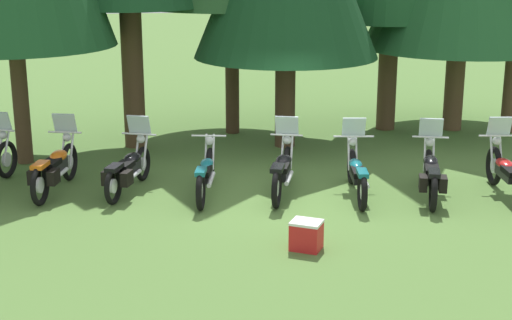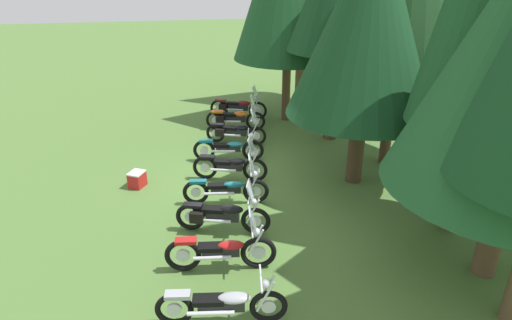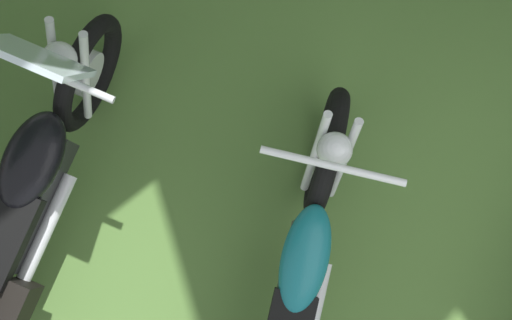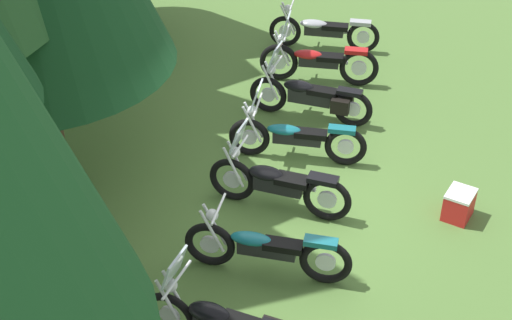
% 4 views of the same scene
% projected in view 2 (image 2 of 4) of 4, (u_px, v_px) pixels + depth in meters
% --- Properties ---
extents(ground_plane, '(80.00, 80.00, 0.00)m').
position_uv_depth(ground_plane, '(232.00, 179.00, 13.02)').
color(ground_plane, '#4C7033').
extents(motorcycle_0, '(1.02, 2.26, 1.39)m').
position_uv_depth(motorcycle_0, '(238.00, 107.00, 17.93)').
color(motorcycle_0, black).
rests_on(motorcycle_0, ground_plane).
extents(motorcycle_1, '(0.91, 2.23, 1.38)m').
position_uv_depth(motorcycle_1, '(235.00, 118.00, 16.65)').
color(motorcycle_1, black).
rests_on(motorcycle_1, ground_plane).
extents(motorcycle_2, '(1.03, 2.06, 1.35)m').
position_uv_depth(motorcycle_2, '(235.00, 131.00, 15.42)').
color(motorcycle_2, black).
rests_on(motorcycle_2, ground_plane).
extents(motorcycle_3, '(0.73, 2.27, 1.01)m').
position_uv_depth(motorcycle_3, '(229.00, 148.00, 14.09)').
color(motorcycle_3, black).
rests_on(motorcycle_3, ground_plane).
extents(motorcycle_4, '(0.87, 2.15, 1.38)m').
position_uv_depth(motorcycle_4, '(231.00, 166.00, 12.78)').
color(motorcycle_4, black).
rests_on(motorcycle_4, ground_plane).
extents(motorcycle_5, '(0.77, 2.28, 1.36)m').
position_uv_depth(motorcycle_5, '(227.00, 189.00, 11.54)').
color(motorcycle_5, black).
rests_on(motorcycle_5, ground_plane).
extents(motorcycle_6, '(0.97, 2.21, 1.36)m').
position_uv_depth(motorcycle_6, '(222.00, 215.00, 10.30)').
color(motorcycle_6, black).
rests_on(motorcycle_6, ground_plane).
extents(motorcycle_7, '(0.76, 2.32, 1.39)m').
position_uv_depth(motorcycle_7, '(222.00, 250.00, 9.02)').
color(motorcycle_7, black).
rests_on(motorcycle_7, ground_plane).
extents(motorcycle_8, '(0.72, 2.33, 1.00)m').
position_uv_depth(motorcycle_8, '(222.00, 304.00, 7.66)').
color(motorcycle_8, black).
rests_on(motorcycle_8, ground_plane).
extents(pine_tree_4, '(4.12, 4.12, 7.00)m').
position_uv_depth(pine_tree_4, '(369.00, 22.00, 11.10)').
color(pine_tree_4, '#42301E').
rests_on(pine_tree_4, ground_plane).
extents(picnic_cooler, '(0.58, 0.56, 0.45)m').
position_uv_depth(picnic_cooler, '(137.00, 179.00, 12.52)').
color(picnic_cooler, red).
rests_on(picnic_cooler, ground_plane).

